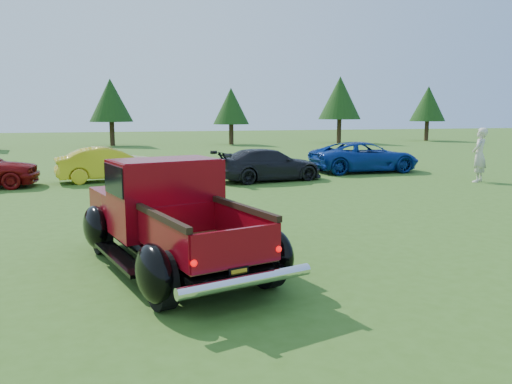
# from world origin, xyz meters

# --- Properties ---
(ground) EXTENTS (120.00, 120.00, 0.00)m
(ground) POSITION_xyz_m (0.00, 0.00, 0.00)
(ground) COLOR #385C1A
(ground) RESTS_ON ground
(tree_mid_left) EXTENTS (3.20, 3.20, 5.00)m
(tree_mid_left) POSITION_xyz_m (-3.00, 31.00, 3.38)
(tree_mid_left) COLOR #332114
(tree_mid_left) RESTS_ON ground
(tree_mid_right) EXTENTS (2.82, 2.82, 4.40)m
(tree_mid_right) POSITION_xyz_m (6.00, 30.00, 2.97)
(tree_mid_right) COLOR #332114
(tree_mid_right) RESTS_ON ground
(tree_east) EXTENTS (3.46, 3.46, 5.40)m
(tree_east) POSITION_xyz_m (15.00, 29.50, 3.66)
(tree_east) COLOR #332114
(tree_east) RESTS_ON ground
(tree_far_east) EXTENTS (3.07, 3.07, 4.80)m
(tree_far_east) POSITION_xyz_m (24.00, 30.50, 3.25)
(tree_far_east) COLOR #332114
(tree_far_east) RESTS_ON ground
(pickup_truck) EXTENTS (3.15, 4.94, 1.73)m
(pickup_truck) POSITION_xyz_m (-2.12, -0.28, 0.82)
(pickup_truck) COLOR black
(pickup_truck) RESTS_ON ground
(show_car_yellow) EXTENTS (3.91, 1.89, 1.23)m
(show_car_yellow) POSITION_xyz_m (-3.08, 10.44, 0.62)
(show_car_yellow) COLOR gold
(show_car_yellow) RESTS_ON ground
(show_car_grey) EXTENTS (4.25, 2.30, 1.17)m
(show_car_grey) POSITION_xyz_m (2.51, 8.93, 0.59)
(show_car_grey) COLOR black
(show_car_grey) RESTS_ON ground
(show_car_blue) EXTENTS (4.55, 2.10, 1.26)m
(show_car_blue) POSITION_xyz_m (7.21, 10.47, 0.63)
(show_car_blue) COLOR navy
(show_car_blue) RESTS_ON ground
(spectator) EXTENTS (0.85, 0.79, 1.94)m
(spectator) POSITION_xyz_m (9.64, 6.51, 0.97)
(spectator) COLOR beige
(spectator) RESTS_ON ground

